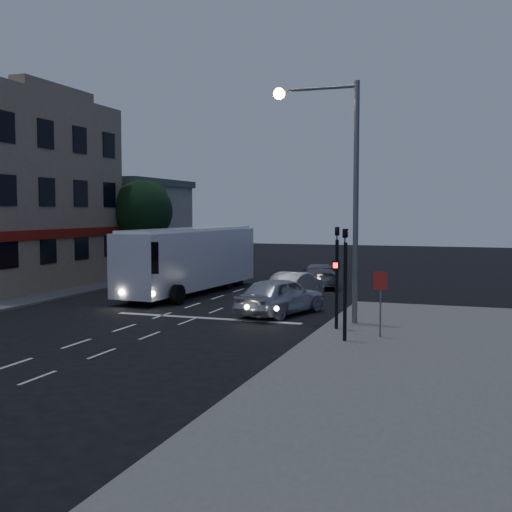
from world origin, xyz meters
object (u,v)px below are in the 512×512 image
at_px(car_sedan_b, 319,275).
at_px(street_tree, 142,209).
at_px(traffic_signal_side, 345,270).
at_px(regulatory_sign, 380,293).
at_px(streetlight, 339,174).
at_px(tour_bus, 190,258).
at_px(traffic_signal_main, 337,265).
at_px(car_suv, 280,296).
at_px(car_sedan_a, 295,286).

xyz_separation_m(car_sedan_b, street_tree, (-12.01, 1.06, 3.83)).
height_order(traffic_signal_side, street_tree, street_tree).
bearing_deg(regulatory_sign, traffic_signal_side, -136.08).
xyz_separation_m(car_sedan_b, streetlight, (3.54, -11.76, 5.06)).
distance_m(tour_bus, traffic_signal_main, 12.60).
relative_size(tour_bus, street_tree, 1.83).
height_order(car_sedan_b, regulatory_sign, regulatory_sign).
bearing_deg(traffic_signal_main, traffic_signal_side, -70.51).
bearing_deg(streetlight, car_suv, 149.91).
relative_size(regulatory_sign, street_tree, 0.35).
height_order(tour_bus, car_suv, tour_bus).
distance_m(streetlight, street_tree, 20.19).
xyz_separation_m(tour_bus, regulatory_sign, (11.25, -9.21, -0.27)).
bearing_deg(regulatory_sign, car_sedan_a, 121.53).
bearing_deg(car_sedan_a, car_sedan_b, -81.31).
height_order(car_sedan_b, street_tree, street_tree).
height_order(car_suv, traffic_signal_main, traffic_signal_main).
height_order(tour_bus, traffic_signal_main, traffic_signal_main).
bearing_deg(traffic_signal_main, regulatory_sign, -30.84).
relative_size(car_sedan_a, street_tree, 0.67).
height_order(regulatory_sign, streetlight, streetlight).
bearing_deg(tour_bus, streetlight, -31.93).
xyz_separation_m(traffic_signal_side, street_tree, (-16.51, 16.22, 2.08)).
bearing_deg(tour_bus, car_sedan_a, 0.12).
relative_size(car_suv, traffic_signal_main, 1.15).
bearing_deg(streetlight, car_sedan_b, 106.77).
distance_m(traffic_signal_side, regulatory_sign, 1.61).
xyz_separation_m(car_suv, regulatory_sign, (4.72, -4.04, 0.80)).
xyz_separation_m(traffic_signal_side, streetlight, (-0.96, 3.40, 3.31)).
xyz_separation_m(tour_bus, car_sedan_b, (5.75, 4.99, -1.19)).
xyz_separation_m(tour_bus, street_tree, (-6.26, 6.05, 2.64)).
xyz_separation_m(car_suv, street_tree, (-12.79, 11.22, 3.70)).
bearing_deg(traffic_signal_side, car_sedan_b, 106.53).
distance_m(car_suv, car_sedan_b, 10.20).
bearing_deg(car_sedan_b, traffic_signal_side, 88.91).
bearing_deg(street_tree, tour_bus, -44.01).
distance_m(car_sedan_a, car_sedan_b, 5.40).
relative_size(streetlight, street_tree, 1.45).
height_order(car_suv, car_sedan_b, car_suv).
relative_size(car_suv, street_tree, 0.76).
bearing_deg(car_suv, car_sedan_a, -65.60).
height_order(tour_bus, streetlight, streetlight).
height_order(car_sedan_b, traffic_signal_side, traffic_signal_side).
height_order(car_sedan_a, traffic_signal_main, traffic_signal_main).
bearing_deg(streetlight, traffic_signal_main, -79.80).
relative_size(tour_bus, car_sedan_a, 2.75).
bearing_deg(car_sedan_a, car_suv, 105.75).
relative_size(traffic_signal_side, regulatory_sign, 1.86).
height_order(tour_bus, regulatory_sign, tour_bus).
relative_size(car_sedan_b, traffic_signal_main, 1.13).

